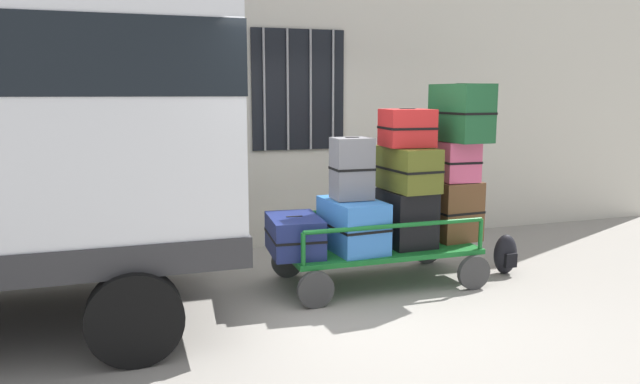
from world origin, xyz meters
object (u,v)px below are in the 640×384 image
object	(u,v)px
suitcase_midleft_bottom	(353,225)
suitcase_midleft_middle	(352,168)
suitcase_center_top	(407,128)
suitcase_center_bottom	(406,218)
suitcase_midright_bottom	(457,211)
suitcase_midright_top	(461,113)
suitcase_left_bottom	(294,235)
suitcase_center_middle	(407,169)
backpack	(506,255)
suitcase_midright_middle	(458,161)
luggage_cart	(378,253)

from	to	relation	value
suitcase_midleft_bottom	suitcase_midleft_middle	world-z (taller)	suitcase_midleft_middle
suitcase_center_top	suitcase_midleft_middle	bearing A→B (deg)	-179.79
suitcase_midleft_middle	suitcase_center_bottom	world-z (taller)	suitcase_midleft_middle
suitcase_midleft_bottom	suitcase_midleft_middle	bearing A→B (deg)	90.00
suitcase_midright_bottom	suitcase_midright_top	distance (m)	1.04
suitcase_left_bottom	suitcase_midright_bottom	bearing A→B (deg)	-0.94
suitcase_center_middle	backpack	distance (m)	1.52
suitcase_center_bottom	suitcase_midright_middle	world-z (taller)	suitcase_midright_middle
suitcase_midleft_middle	suitcase_center_bottom	size ratio (longest dim) A/B	1.01
suitcase_midright_middle	suitcase_center_middle	bearing A→B (deg)	-178.37
suitcase_left_bottom	suitcase_midright_middle	size ratio (longest dim) A/B	1.79
suitcase_midleft_middle	suitcase_center_middle	size ratio (longest dim) A/B	0.80
suitcase_center_middle	suitcase_midright_middle	size ratio (longest dim) A/B	1.82
suitcase_center_middle	suitcase_midright_middle	xyz separation A→B (m)	(0.60, 0.02, 0.05)
suitcase_center_top	suitcase_midright_bottom	world-z (taller)	suitcase_center_top
suitcase_center_top	suitcase_midright_top	distance (m)	0.62
suitcase_midleft_bottom	backpack	xyz separation A→B (m)	(1.76, -0.11, -0.44)
suitcase_midright_middle	backpack	distance (m)	1.18
luggage_cart	suitcase_midright_bottom	bearing A→B (deg)	-1.85
suitcase_center_top	backpack	world-z (taller)	suitcase_center_top
suitcase_center_top	suitcase_midright_middle	xyz separation A→B (m)	(0.60, -0.01, -0.37)
suitcase_midleft_bottom	suitcase_center_middle	bearing A→B (deg)	1.38
luggage_cart	suitcase_left_bottom	xyz separation A→B (m)	(-0.90, 0.00, 0.26)
suitcase_midright_bottom	backpack	size ratio (longest dim) A/B	1.46
suitcase_center_top	backpack	xyz separation A→B (m)	(1.16, -0.14, -1.40)
suitcase_left_bottom	suitcase_center_bottom	bearing A→B (deg)	-1.60
suitcase_midright_middle	backpack	bearing A→B (deg)	-13.73
suitcase_midleft_bottom	suitcase_center_bottom	xyz separation A→B (m)	(0.60, 0.01, 0.03)
suitcase_left_bottom	suitcase_center_middle	world-z (taller)	suitcase_center_middle
suitcase_center_top	suitcase_midright_bottom	distance (m)	1.08
luggage_cart	suitcase_midleft_middle	xyz separation A→B (m)	(-0.30, -0.00, 0.89)
suitcase_center_top	suitcase_midright_top	size ratio (longest dim) A/B	0.72
suitcase_midright_bottom	suitcase_midright_top	size ratio (longest dim) A/B	0.89
suitcase_midleft_middle	suitcase_midright_middle	xyz separation A→B (m)	(1.20, -0.00, 0.03)
suitcase_midright_bottom	suitcase_midright_top	world-z (taller)	suitcase_midright_top
suitcase_left_bottom	suitcase_midright_top	distance (m)	2.15
suitcase_midleft_bottom	suitcase_midleft_middle	size ratio (longest dim) A/B	1.31
suitcase_midleft_middle	suitcase_center_middle	bearing A→B (deg)	-2.02
suitcase_center_middle	suitcase_midright_bottom	size ratio (longest dim) A/B	1.20
suitcase_left_bottom	suitcase_midright_middle	xyz separation A→B (m)	(1.80, -0.01, 0.66)
luggage_cart	suitcase_center_middle	size ratio (longest dim) A/B	2.63
suitcase_midright_bottom	suitcase_midright_middle	xyz separation A→B (m)	(-0.00, 0.02, 0.53)
suitcase_left_bottom	backpack	bearing A→B (deg)	-3.52
suitcase_center_top	suitcase_midright_bottom	bearing A→B (deg)	-2.67
luggage_cart	backpack	size ratio (longest dim) A/B	4.61
suitcase_left_bottom	backpack	size ratio (longest dim) A/B	1.72
suitcase_midleft_middle	suitcase_midright_top	bearing A→B (deg)	-1.73
suitcase_left_bottom	backpack	distance (m)	2.39
suitcase_midleft_middle	suitcase_midright_middle	size ratio (longest dim) A/B	1.47
suitcase_midleft_middle	suitcase_center_bottom	xyz separation A→B (m)	(0.60, -0.03, -0.54)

